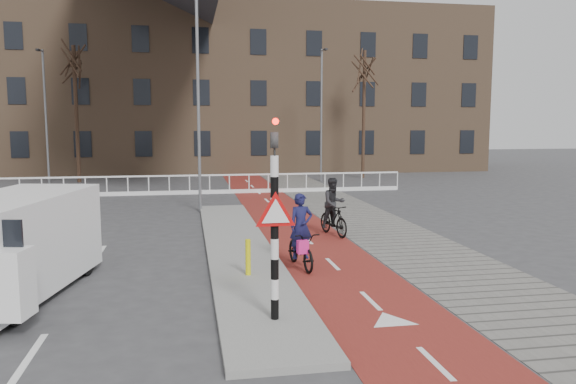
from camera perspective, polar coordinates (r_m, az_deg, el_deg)
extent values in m
plane|color=#38383A|center=(12.16, 0.03, -9.98)|extent=(120.00, 120.00, 0.00)
cube|color=maroon|center=(22.02, -0.72, -2.27)|extent=(2.50, 60.00, 0.01)
cube|color=slate|center=(22.64, 6.29, -2.06)|extent=(3.00, 60.00, 0.01)
cube|color=gray|center=(15.89, -5.03, -5.72)|extent=(1.80, 16.00, 0.12)
cylinder|color=black|center=(9.76, -1.37, -4.76)|extent=(0.14, 0.14, 2.88)
imported|color=black|center=(9.56, -1.40, 6.11)|extent=(0.13, 0.16, 0.80)
cylinder|color=#FF0C05|center=(9.42, -1.27, 7.19)|extent=(0.11, 0.02, 0.11)
cylinder|color=#D4D10B|center=(12.84, -4.08, -6.62)|extent=(0.12, 0.12, 0.82)
imported|color=black|center=(13.87, 1.33, -5.83)|extent=(0.83, 1.81, 0.92)
imported|color=#15153F|center=(13.75, 1.34, -3.47)|extent=(0.63, 0.45, 1.60)
cube|color=#E11F82|center=(13.29, 1.51, -5.60)|extent=(0.28, 0.20, 0.31)
imported|color=black|center=(17.85, 4.64, -2.81)|extent=(0.89, 1.76, 1.02)
imported|color=black|center=(17.76, 4.65, -1.12)|extent=(0.90, 0.78, 1.60)
cube|color=white|center=(12.80, -26.30, -4.71)|extent=(2.88, 5.12, 1.93)
cube|color=#259420|center=(12.58, -21.99, -5.15)|extent=(0.65, 3.03, 0.55)
cylinder|color=black|center=(11.20, -26.28, -10.40)|extent=(0.37, 0.71, 0.68)
cylinder|color=black|center=(14.76, -25.99, -6.29)|extent=(0.37, 0.71, 0.68)
cylinder|color=black|center=(14.08, -20.01, -6.62)|extent=(0.37, 0.71, 0.68)
cube|color=silver|center=(28.72, -15.99, 1.52)|extent=(28.00, 0.08, 0.08)
cube|color=silver|center=(28.80, -15.93, -0.16)|extent=(28.00, 0.10, 0.20)
cube|color=#7F6047|center=(43.52, -11.55, 10.07)|extent=(46.00, 10.00, 12.00)
cylinder|color=black|center=(36.15, -20.70, 7.35)|extent=(0.23, 0.23, 8.12)
cylinder|color=black|center=(36.96, 7.71, 7.77)|extent=(0.21, 0.21, 8.19)
cylinder|color=slate|center=(22.71, -9.10, 9.18)|extent=(0.12, 0.12, 8.90)
cylinder|color=slate|center=(34.62, -23.37, 6.85)|extent=(0.12, 0.12, 7.62)
cylinder|color=slate|center=(34.74, 3.40, 7.73)|extent=(0.12, 0.12, 8.02)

